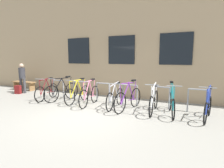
# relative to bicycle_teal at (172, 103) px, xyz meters

# --- Properties ---
(ground_plane) EXTENTS (42.00, 42.00, 0.00)m
(ground_plane) POSITION_rel_bicycle_teal_xyz_m (-2.54, -1.34, -0.38)
(ground_plane) COLOR gray
(storefront_building) EXTENTS (28.00, 6.56, 6.55)m
(storefront_building) POSITION_rel_bicycle_teal_xyz_m (-2.54, 5.12, 2.89)
(storefront_building) COLOR tan
(storefront_building) RESTS_ON ground
(bike_rack) EXTENTS (6.63, 0.05, 0.82)m
(bike_rack) POSITION_rel_bicycle_teal_xyz_m (-2.24, 0.56, 0.13)
(bike_rack) COLOR gray
(bike_rack) RESTS_ON ground
(bicycle_teal) EXTENTS (0.52, 1.71, 1.07)m
(bicycle_teal) POSITION_rel_bicycle_teal_xyz_m (0.00, 0.00, 0.00)
(bicycle_teal) COLOR black
(bicycle_teal) RESTS_ON ground
(bicycle_silver) EXTENTS (0.44, 1.74, 1.00)m
(bicycle_silver) POSITION_rel_bicycle_teal_xyz_m (-2.03, -0.00, -0.01)
(bicycle_silver) COLOR black
(bicycle_silver) RESTS_ON ground
(bicycle_black) EXTENTS (0.55, 1.77, 1.07)m
(bicycle_black) POSITION_rel_bicycle_teal_xyz_m (-4.61, 0.07, 0.02)
(bicycle_black) COLOR black
(bicycle_black) RESTS_ON ground
(bicycle_pink) EXTENTS (0.44, 1.72, 1.04)m
(bicycle_pink) POSITION_rel_bicycle_teal_xyz_m (-3.07, -0.13, 0.01)
(bicycle_pink) COLOR black
(bicycle_pink) RESTS_ON ground
(bicycle_purple) EXTENTS (0.49, 1.82, 1.08)m
(bicycle_purple) POSITION_rel_bicycle_teal_xyz_m (-1.46, -0.11, 0.02)
(bicycle_purple) COLOR black
(bicycle_purple) RESTS_ON ground
(bicycle_blue) EXTENTS (0.44, 1.61, 1.07)m
(bicycle_blue) POSITION_rel_bicycle_teal_xyz_m (1.05, -0.08, -0.01)
(bicycle_blue) COLOR black
(bicycle_blue) RESTS_ON ground
(bicycle_white) EXTENTS (0.44, 1.79, 1.05)m
(bicycle_white) POSITION_rel_bicycle_teal_xyz_m (-0.58, -0.02, 0.00)
(bicycle_white) COLOR black
(bicycle_white) RESTS_ON ground
(bicycle_maroon) EXTENTS (0.44, 1.65, 1.00)m
(bicycle_maroon) POSITION_rel_bicycle_teal_xyz_m (-5.31, -0.10, -0.00)
(bicycle_maroon) COLOR black
(bicycle_maroon) RESTS_ON ground
(bicycle_yellow) EXTENTS (0.44, 1.71, 1.02)m
(bicycle_yellow) POSITION_rel_bicycle_teal_xyz_m (-3.76, 0.06, -0.00)
(bicycle_yellow) COLOR black
(bicycle_yellow) RESTS_ON ground
(wooden_bench) EXTENTS (1.57, 0.40, 0.50)m
(wooden_bench) POSITION_rel_bicycle_teal_xyz_m (-8.37, 1.19, -0.02)
(wooden_bench) COLOR olive
(wooden_bench) RESTS_ON ground
(person_by_bench) EXTENTS (0.36, 0.32, 1.57)m
(person_by_bench) POSITION_rel_bicycle_teal_xyz_m (-7.64, 0.53, 0.52)
(person_by_bench) COLOR #3F3F42
(person_by_bench) RESTS_ON ground
(backpack) EXTENTS (0.33, 0.28, 0.44)m
(backpack) POSITION_rel_bicycle_teal_xyz_m (-7.69, 0.27, -0.16)
(backpack) COLOR maroon
(backpack) RESTS_ON ground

